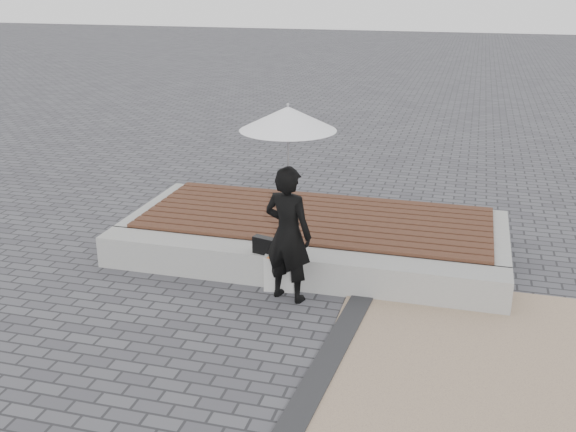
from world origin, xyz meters
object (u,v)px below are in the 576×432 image
object	(u,v)px
woman	(288,234)
parasol	(288,118)
canvas_tote	(282,273)
seating_ledge	(293,267)
handbag	(265,246)

from	to	relation	value
woman	parasol	distance (m)	1.30
canvas_tote	woman	bearing A→B (deg)	-63.69
woman	seating_ledge	bearing A→B (deg)	-67.74
seating_ledge	parasol	world-z (taller)	parasol
handbag	woman	bearing A→B (deg)	-21.77
woman	handbag	xyz separation A→B (m)	(-0.35, 0.27, -0.28)
handbag	canvas_tote	distance (m)	0.38
canvas_tote	parasol	bearing A→B (deg)	-63.69
seating_ledge	handbag	distance (m)	0.45
seating_ledge	parasol	bearing A→B (deg)	-83.14
seating_ledge	parasol	distance (m)	1.93
parasol	canvas_tote	xyz separation A→B (m)	(-0.13, 0.19, -1.87)
handbag	seating_ledge	bearing A→B (deg)	40.62
parasol	handbag	world-z (taller)	parasol
parasol	handbag	distance (m)	1.64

